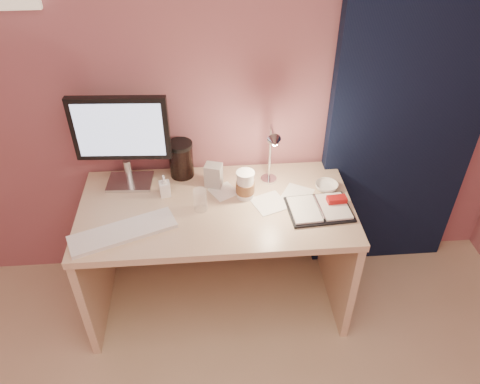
{
  "coord_description": "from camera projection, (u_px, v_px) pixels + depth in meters",
  "views": [
    {
      "loc": [
        -0.02,
        -0.46,
        2.26
      ],
      "look_at": [
        0.12,
        1.33,
        0.85
      ],
      "focal_mm": 35.0,
      "sensor_mm": 36.0,
      "label": 1
    }
  ],
  "objects": [
    {
      "name": "planner",
      "position": [
        321.0,
        208.0,
        2.36
      ],
      "size": [
        0.33,
        0.26,
        0.05
      ],
      "rotation": [
        0.0,
        0.0,
        0.07
      ],
      "color": "black",
      "rests_on": "desk"
    },
    {
      "name": "coffee_cup",
      "position": [
        245.0,
        185.0,
        2.4
      ],
      "size": [
        0.1,
        0.1,
        0.16
      ],
      "color": "white",
      "rests_on": "desk"
    },
    {
      "name": "dark_jar",
      "position": [
        181.0,
        161.0,
        2.55
      ],
      "size": [
        0.13,
        0.13,
        0.18
      ],
      "primitive_type": "cylinder",
      "color": "black",
      "rests_on": "desk"
    },
    {
      "name": "room",
      "position": [
        393.0,
        99.0,
        2.44
      ],
      "size": [
        3.5,
        3.5,
        3.5
      ],
      "color": "#C6B28E",
      "rests_on": "ground"
    },
    {
      "name": "paper_c",
      "position": [
        224.0,
        191.0,
        2.48
      ],
      "size": [
        0.18,
        0.18,
        0.0
      ],
      "primitive_type": "cube",
      "rotation": [
        0.0,
        0.0,
        0.52
      ],
      "color": "white",
      "rests_on": "desk"
    },
    {
      "name": "lotion_bottle",
      "position": [
        165.0,
        186.0,
        2.42
      ],
      "size": [
        0.06,
        0.06,
        0.12
      ],
      "primitive_type": "imported",
      "rotation": [
        0.0,
        0.0,
        0.17
      ],
      "color": "white",
      "rests_on": "desk"
    },
    {
      "name": "bowl",
      "position": [
        326.0,
        187.0,
        2.49
      ],
      "size": [
        0.16,
        0.16,
        0.04
      ],
      "primitive_type": "imported",
      "rotation": [
        0.0,
        0.0,
        -0.39
      ],
      "color": "white",
      "rests_on": "desk"
    },
    {
      "name": "product_box",
      "position": [
        214.0,
        175.0,
        2.48
      ],
      "size": [
        0.1,
        0.09,
        0.13
      ],
      "primitive_type": "cube",
      "rotation": [
        0.0,
        0.0,
        -0.29
      ],
      "color": "#B1B1AD",
      "rests_on": "desk"
    },
    {
      "name": "clear_cup",
      "position": [
        200.0,
        200.0,
        2.33
      ],
      "size": [
        0.07,
        0.07,
        0.12
      ],
      "primitive_type": "cylinder",
      "color": "white",
      "rests_on": "desk"
    },
    {
      "name": "desk",
      "position": [
        217.0,
        228.0,
        2.59
      ],
      "size": [
        1.4,
        0.7,
        0.73
      ],
      "color": "#CFB192",
      "rests_on": "ground"
    },
    {
      "name": "paper_b",
      "position": [
        298.0,
        194.0,
        2.46
      ],
      "size": [
        0.2,
        0.2,
        0.0
      ],
      "primitive_type": "cube",
      "rotation": [
        0.0,
        0.0,
        -0.52
      ],
      "color": "white",
      "rests_on": "desk"
    },
    {
      "name": "desk_lamp",
      "position": [
        273.0,
        154.0,
        2.35
      ],
      "size": [
        0.09,
        0.23,
        0.37
      ],
      "rotation": [
        0.0,
        0.0,
        -0.02
      ],
      "color": "silver",
      "rests_on": "desk"
    },
    {
      "name": "paper_a",
      "position": [
        269.0,
        203.0,
        2.4
      ],
      "size": [
        0.21,
        0.21,
        0.0
      ],
      "primitive_type": "cube",
      "rotation": [
        0.0,
        0.0,
        0.38
      ],
      "color": "white",
      "rests_on": "desk"
    },
    {
      "name": "keyboard",
      "position": [
        123.0,
        232.0,
        2.22
      ],
      "size": [
        0.52,
        0.32,
        0.02
      ],
      "primitive_type": "cube",
      "rotation": [
        0.0,
        0.0,
        0.37
      ],
      "color": "silver",
      "rests_on": "desk"
    },
    {
      "name": "monitor",
      "position": [
        122.0,
        134.0,
        2.35
      ],
      "size": [
        0.49,
        0.19,
        0.52
      ],
      "rotation": [
        0.0,
        0.0,
        -0.06
      ],
      "color": "silver",
      "rests_on": "desk"
    }
  ]
}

